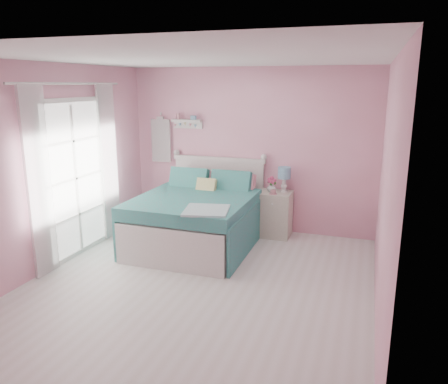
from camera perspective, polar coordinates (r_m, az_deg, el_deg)
The scene contains 13 objects.
floor at distance 5.37m, azimuth -3.23°, elevation -11.87°, with size 4.50×4.50×0.00m, color silver.
room_shell at distance 4.89m, azimuth -3.48°, elevation 5.08°, with size 4.50×4.50×4.50m.
bed at distance 6.47m, azimuth -3.45°, elevation -3.49°, with size 1.61×2.03×1.17m.
nightstand at distance 6.89m, azimuth 6.70°, elevation -2.86°, with size 0.49×0.48×0.71m.
table_lamp at distance 6.79m, azimuth 7.87°, elevation 2.26°, with size 0.19×0.19×0.39m.
vase at distance 6.79m, azimuth 6.22°, elevation 0.60°, with size 0.14×0.14×0.15m, color silver.
teacup at distance 6.66m, azimuth 6.43°, elevation 0.00°, with size 0.09×0.09×0.07m, color #C0808B.
roses at distance 6.76m, azimuth 6.22°, elevation 1.53°, with size 0.14×0.11×0.12m.
wall_shelf at distance 7.29m, azimuth -4.85°, elevation 9.15°, with size 0.50×0.15×0.25m.
hanging_dress at distance 7.52m, azimuth -8.24°, elevation 6.65°, with size 0.34×0.03×0.72m, color white.
french_door at distance 6.30m, azimuth -18.85°, elevation 1.64°, with size 0.04×1.32×2.16m.
curtain_near at distance 5.69m, azimuth -23.01°, elevation 1.11°, with size 0.04×0.40×2.32m, color white.
curtain_far at distance 6.85m, azimuth -14.84°, elevation 3.76°, with size 0.04×0.40×2.32m, color white.
Camera 1 is at (1.82, -4.48, 2.33)m, focal length 35.00 mm.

